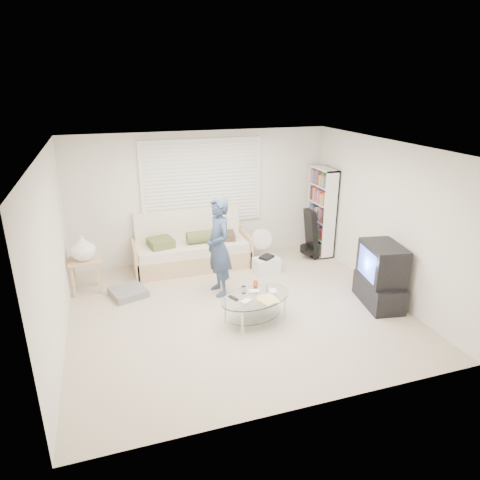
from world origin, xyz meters
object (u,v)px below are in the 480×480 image
object	(u,v)px
coffee_table	(255,301)
futon_sofa	(192,249)
tv_unit	(381,276)
bookshelf	(321,212)

from	to	relation	value
coffee_table	futon_sofa	bearing A→B (deg)	101.74
futon_sofa	tv_unit	world-z (taller)	futon_sofa
futon_sofa	bookshelf	world-z (taller)	bookshelf
bookshelf	coffee_table	size ratio (longest dim) A/B	1.39
bookshelf	tv_unit	distance (m)	2.28
futon_sofa	tv_unit	size ratio (longest dim) A/B	2.17
tv_unit	coffee_table	xyz separation A→B (m)	(-2.05, 0.09, -0.15)
futon_sofa	coffee_table	world-z (taller)	futon_sofa
futon_sofa	coffee_table	xyz separation A→B (m)	(0.47, -2.27, -0.01)
futon_sofa	bookshelf	bearing A→B (deg)	-2.48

